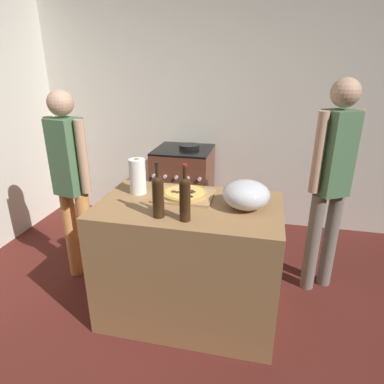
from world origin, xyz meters
The scene contains 12 objects.
ground_plane centered at (0.00, 1.23, -0.01)m, with size 4.68×3.07×0.02m, color #511E19.
kitchen_wall_rear centered at (0.00, 2.52, 1.30)m, with size 4.68×0.10×2.60m, color silver.
counter centered at (0.08, 0.78, 0.45)m, with size 1.25×0.74×0.90m, color #9E7247.
cutting_board centered at (0.02, 0.90, 0.91)m, with size 0.40×0.32×0.02m, color tan.
pizza centered at (0.02, 0.90, 0.93)m, with size 0.32×0.32×0.03m.
mixing_bowl centered at (0.45, 0.81, 0.99)m, with size 0.31×0.31×0.19m.
paper_towel_roll centered at (-0.33, 0.91, 1.03)m, with size 0.12×0.12×0.26m.
wine_bottle_green centered at (0.11, 0.54, 1.05)m, with size 0.07×0.07×0.35m.
wine_bottle_amber centered at (-0.06, 0.56, 1.05)m, with size 0.07×0.07×0.35m.
stove centered at (-0.29, 2.12, 0.47)m, with size 0.59×0.60×0.98m.
person_in_stripes centered at (-0.95, 1.02, 0.93)m, with size 0.38×0.24×1.61m.
person_in_red centered at (1.06, 1.34, 0.98)m, with size 0.34×0.28×1.70m.
Camera 1 is at (0.55, -1.22, 1.80)m, focal length 31.13 mm.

